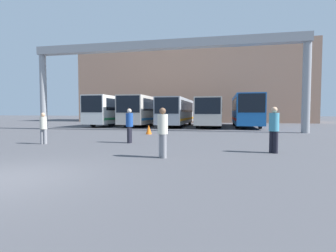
{
  "coord_description": "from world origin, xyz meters",
  "views": [
    {
      "loc": [
        5.09,
        -5.17,
        1.6
      ],
      "look_at": [
        0.15,
        18.55,
        0.3
      ],
      "focal_mm": 28.0,
      "sensor_mm": 36.0,
      "label": 1
    }
  ],
  "objects_px": {
    "bus_slot_0": "(113,109)",
    "pedestrian_near_right": "(43,127)",
    "traffic_cone": "(149,130)",
    "pedestrian_near_left": "(163,131)",
    "bus_slot_1": "(145,110)",
    "bus_slot_2": "(177,111)",
    "pedestrian_mid_left": "(129,125)",
    "bus_slot_3": "(210,111)",
    "pedestrian_near_center": "(274,129)",
    "bus_slot_4": "(246,109)"
  },
  "relations": [
    {
      "from": "bus_slot_1",
      "to": "traffic_cone",
      "type": "height_order",
      "value": "bus_slot_1"
    },
    {
      "from": "bus_slot_1",
      "to": "pedestrian_near_center",
      "type": "distance_m",
      "value": 21.52
    },
    {
      "from": "bus_slot_3",
      "to": "pedestrian_mid_left",
      "type": "relative_size",
      "value": 5.68
    },
    {
      "from": "bus_slot_2",
      "to": "bus_slot_3",
      "type": "height_order",
      "value": "bus_slot_2"
    },
    {
      "from": "pedestrian_near_left",
      "to": "traffic_cone",
      "type": "xyz_separation_m",
      "value": [
        -3.15,
        9.25,
        -0.59
      ]
    },
    {
      "from": "bus_slot_3",
      "to": "pedestrian_near_left",
      "type": "relative_size",
      "value": 5.77
    },
    {
      "from": "bus_slot_3",
      "to": "pedestrian_near_right",
      "type": "distance_m",
      "value": 18.82
    },
    {
      "from": "bus_slot_4",
      "to": "pedestrian_near_center",
      "type": "height_order",
      "value": "bus_slot_4"
    },
    {
      "from": "bus_slot_0",
      "to": "pedestrian_mid_left",
      "type": "xyz_separation_m",
      "value": [
        7.95,
        -16.12,
        -0.97
      ]
    },
    {
      "from": "bus_slot_4",
      "to": "pedestrian_mid_left",
      "type": "distance_m",
      "value": 18.12
    },
    {
      "from": "bus_slot_1",
      "to": "traffic_cone",
      "type": "bearing_deg",
      "value": -71.88
    },
    {
      "from": "bus_slot_3",
      "to": "pedestrian_mid_left",
      "type": "distance_m",
      "value": 16.34
    },
    {
      "from": "traffic_cone",
      "to": "bus_slot_1",
      "type": "bearing_deg",
      "value": 108.12
    },
    {
      "from": "bus_slot_2",
      "to": "pedestrian_mid_left",
      "type": "distance_m",
      "value": 16.67
    },
    {
      "from": "bus_slot_0",
      "to": "bus_slot_4",
      "type": "bearing_deg",
      "value": 1.93
    },
    {
      "from": "bus_slot_2",
      "to": "pedestrian_mid_left",
      "type": "xyz_separation_m",
      "value": [
        0.4,
        -16.65,
        -0.83
      ]
    },
    {
      "from": "pedestrian_mid_left",
      "to": "pedestrian_near_right",
      "type": "height_order",
      "value": "pedestrian_mid_left"
    },
    {
      "from": "bus_slot_4",
      "to": "traffic_cone",
      "type": "height_order",
      "value": "bus_slot_4"
    },
    {
      "from": "pedestrian_near_left",
      "to": "traffic_cone",
      "type": "relative_size",
      "value": 2.6
    },
    {
      "from": "pedestrian_mid_left",
      "to": "pedestrian_near_left",
      "type": "bearing_deg",
      "value": 35.15
    },
    {
      "from": "bus_slot_3",
      "to": "bus_slot_2",
      "type": "bearing_deg",
      "value": 169.85
    },
    {
      "from": "bus_slot_0",
      "to": "pedestrian_near_right",
      "type": "height_order",
      "value": "bus_slot_0"
    },
    {
      "from": "bus_slot_0",
      "to": "bus_slot_1",
      "type": "height_order",
      "value": "bus_slot_0"
    },
    {
      "from": "pedestrian_mid_left",
      "to": "pedestrian_near_left",
      "type": "height_order",
      "value": "pedestrian_mid_left"
    },
    {
      "from": "bus_slot_2",
      "to": "pedestrian_near_right",
      "type": "bearing_deg",
      "value": -101.47
    },
    {
      "from": "pedestrian_mid_left",
      "to": "traffic_cone",
      "type": "xyz_separation_m",
      "value": [
        -0.5,
        5.34,
        -0.6
      ]
    },
    {
      "from": "pedestrian_near_left",
      "to": "pedestrian_near_right",
      "type": "relative_size",
      "value": 1.11
    },
    {
      "from": "traffic_cone",
      "to": "bus_slot_2",
      "type": "bearing_deg",
      "value": 89.51
    },
    {
      "from": "pedestrian_near_left",
      "to": "traffic_cone",
      "type": "height_order",
      "value": "pedestrian_near_left"
    },
    {
      "from": "pedestrian_near_left",
      "to": "traffic_cone",
      "type": "bearing_deg",
      "value": 156.41
    },
    {
      "from": "bus_slot_1",
      "to": "pedestrian_mid_left",
      "type": "bearing_deg",
      "value": -75.86
    },
    {
      "from": "bus_slot_3",
      "to": "pedestrian_near_left",
      "type": "xyz_separation_m",
      "value": [
        -0.72,
        -19.89,
        -0.8
      ]
    },
    {
      "from": "bus_slot_4",
      "to": "pedestrian_near_center",
      "type": "distance_m",
      "value": 18.66
    },
    {
      "from": "bus_slot_1",
      "to": "bus_slot_2",
      "type": "relative_size",
      "value": 0.99
    },
    {
      "from": "pedestrian_near_left",
      "to": "bus_slot_1",
      "type": "bearing_deg",
      "value": 156.03
    },
    {
      "from": "bus_slot_0",
      "to": "pedestrian_near_right",
      "type": "bearing_deg",
      "value": -77.35
    },
    {
      "from": "bus_slot_0",
      "to": "pedestrian_near_center",
      "type": "height_order",
      "value": "bus_slot_0"
    },
    {
      "from": "pedestrian_near_right",
      "to": "traffic_cone",
      "type": "relative_size",
      "value": 2.34
    },
    {
      "from": "bus_slot_3",
      "to": "bus_slot_4",
      "type": "height_order",
      "value": "bus_slot_4"
    },
    {
      "from": "traffic_cone",
      "to": "pedestrian_near_left",
      "type": "bearing_deg",
      "value": -71.19
    },
    {
      "from": "pedestrian_near_left",
      "to": "pedestrian_near_center",
      "type": "xyz_separation_m",
      "value": [
        4.0,
        1.92,
        0.03
      ]
    },
    {
      "from": "bus_slot_3",
      "to": "traffic_cone",
      "type": "distance_m",
      "value": 11.4
    },
    {
      "from": "bus_slot_1",
      "to": "pedestrian_near_left",
      "type": "bearing_deg",
      "value": -71.57
    },
    {
      "from": "bus_slot_4",
      "to": "traffic_cone",
      "type": "relative_size",
      "value": 16.97
    },
    {
      "from": "traffic_cone",
      "to": "pedestrian_mid_left",
      "type": "bearing_deg",
      "value": -84.67
    },
    {
      "from": "bus_slot_3",
      "to": "pedestrian_near_left",
      "type": "height_order",
      "value": "bus_slot_3"
    },
    {
      "from": "bus_slot_3",
      "to": "pedestrian_near_center",
      "type": "distance_m",
      "value": 18.28
    },
    {
      "from": "pedestrian_near_left",
      "to": "bus_slot_4",
      "type": "bearing_deg",
      "value": 125.25
    },
    {
      "from": "bus_slot_4",
      "to": "pedestrian_near_left",
      "type": "xyz_separation_m",
      "value": [
        -4.5,
        -20.54,
        -0.98
      ]
    },
    {
      "from": "bus_slot_1",
      "to": "pedestrian_near_left",
      "type": "distance_m",
      "value": 21.63
    }
  ]
}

